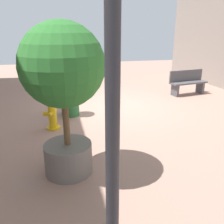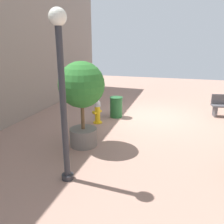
{
  "view_description": "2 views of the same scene",
  "coord_description": "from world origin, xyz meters",
  "px_view_note": "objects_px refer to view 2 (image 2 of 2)",
  "views": [
    {
      "loc": [
        1.85,
        7.37,
        2.46
      ],
      "look_at": [
        0.71,
        2.46,
        0.7
      ],
      "focal_mm": 37.92,
      "sensor_mm": 36.0,
      "label": 1
    },
    {
      "loc": [
        -0.98,
        9.75,
        3.14
      ],
      "look_at": [
        1.12,
        2.53,
        0.85
      ],
      "focal_mm": 37.21,
      "sensor_mm": 36.0,
      "label": 2
    }
  ],
  "objects_px": {
    "fire_hydrant": "(97,112)",
    "planter_tree": "(82,92)",
    "street_lamp": "(62,81)",
    "trash_bin": "(116,107)"
  },
  "relations": [
    {
      "from": "fire_hydrant",
      "to": "trash_bin",
      "type": "relative_size",
      "value": 1.07
    },
    {
      "from": "street_lamp",
      "to": "trash_bin",
      "type": "distance_m",
      "value": 5.29
    },
    {
      "from": "fire_hydrant",
      "to": "planter_tree",
      "type": "height_order",
      "value": "planter_tree"
    },
    {
      "from": "fire_hydrant",
      "to": "planter_tree",
      "type": "bearing_deg",
      "value": 97.83
    },
    {
      "from": "fire_hydrant",
      "to": "street_lamp",
      "type": "bearing_deg",
      "value": 99.51
    },
    {
      "from": "trash_bin",
      "to": "fire_hydrant",
      "type": "bearing_deg",
      "value": 61.7
    },
    {
      "from": "street_lamp",
      "to": "trash_bin",
      "type": "relative_size",
      "value": 4.29
    },
    {
      "from": "planter_tree",
      "to": "street_lamp",
      "type": "distance_m",
      "value": 2.01
    },
    {
      "from": "planter_tree",
      "to": "street_lamp",
      "type": "relative_size",
      "value": 0.69
    },
    {
      "from": "fire_hydrant",
      "to": "street_lamp",
      "type": "relative_size",
      "value": 0.25
    }
  ]
}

